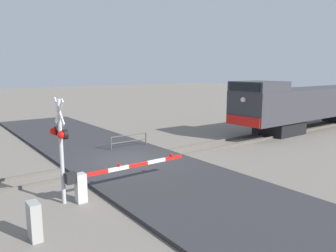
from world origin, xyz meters
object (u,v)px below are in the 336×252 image
crossing_gate (97,179)px  utility_cabinet (34,221)px  crossing_signal (60,140)px  guard_railing (129,140)px  locomotive (315,103)px

crossing_gate → utility_cabinet: 3.30m
crossing_gate → crossing_signal: bearing=-102.4°
guard_railing → locomotive: bearing=81.5°
locomotive → crossing_gate: size_ratio=3.61×
crossing_signal → utility_cabinet: 3.17m
locomotive → crossing_gate: (3.45, -21.37, -1.34)m
locomotive → crossing_gate: locomotive is taller
locomotive → guard_railing: locomotive is taller
locomotive → guard_railing: bearing=-98.5°
crossing_signal → utility_cabinet: size_ratio=3.41×
crossing_signal → crossing_gate: bearing=77.6°
crossing_gate → utility_cabinet: bearing=-56.4°
locomotive → crossing_signal: bearing=-82.0°
locomotive → guard_railing: size_ratio=7.50×
locomotive → utility_cabinet: bearing=-77.7°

